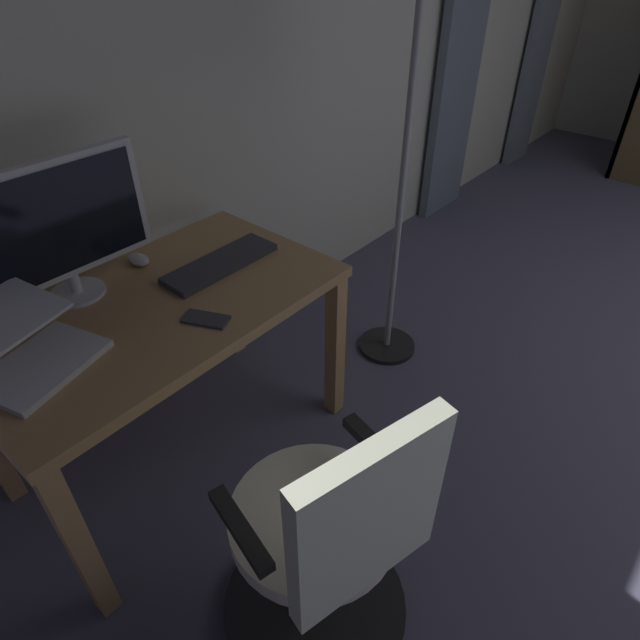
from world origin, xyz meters
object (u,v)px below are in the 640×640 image
at_px(computer_monitor, 56,227).
at_px(cell_phone_by_monitor, 206,319).
at_px(computer_keyboard, 221,263).
at_px(computer_mouse, 139,259).
at_px(office_chair, 328,547).
at_px(desk, 161,326).
at_px(laptop, 26,349).

xyz_separation_m(computer_monitor, cell_phone_by_monitor, (-0.18, 0.44, -0.24)).
bearing_deg(computer_keyboard, computer_mouse, -52.57).
relative_size(office_chair, cell_phone_by_monitor, 6.75).
relative_size(desk, cell_phone_by_monitor, 8.34).
height_order(office_chair, laptop, office_chair).
relative_size(desk, computer_keyboard, 2.73).
xyz_separation_m(office_chair, computer_keyboard, (-0.45, -0.89, 0.29)).
height_order(desk, office_chair, office_chair).
relative_size(computer_mouse, cell_phone_by_monitor, 0.69).
relative_size(computer_monitor, computer_keyboard, 1.39).
distance_m(computer_monitor, computer_mouse, 0.34).
bearing_deg(computer_monitor, laptop, 40.47).
bearing_deg(office_chair, computer_monitor, 102.88).
xyz_separation_m(laptop, cell_phone_by_monitor, (-0.45, 0.21, -0.05)).
height_order(desk, cell_phone_by_monitor, cell_phone_by_monitor).
distance_m(desk, office_chair, 0.91).
bearing_deg(laptop, desk, 162.95).
xyz_separation_m(desk, computer_keyboard, (-0.29, -0.01, 0.11)).
distance_m(desk, laptop, 0.44).
relative_size(computer_monitor, cell_phone_by_monitor, 4.25).
bearing_deg(cell_phone_by_monitor, laptop, -50.36).
distance_m(office_chair, laptop, 0.98).
height_order(desk, laptop, laptop).
xyz_separation_m(office_chair, computer_mouse, (-0.27, -1.13, 0.30)).
xyz_separation_m(computer_mouse, cell_phone_by_monitor, (0.07, 0.45, -0.01)).
height_order(computer_monitor, cell_phone_by_monitor, computer_monitor).
distance_m(computer_monitor, laptop, 0.40).
height_order(office_chair, cell_phone_by_monitor, office_chair).
bearing_deg(computer_keyboard, office_chair, 62.88).
bearing_deg(laptop, computer_keyboard, 164.00).
distance_m(computer_monitor, cell_phone_by_monitor, 0.54).
bearing_deg(office_chair, laptop, 119.58).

